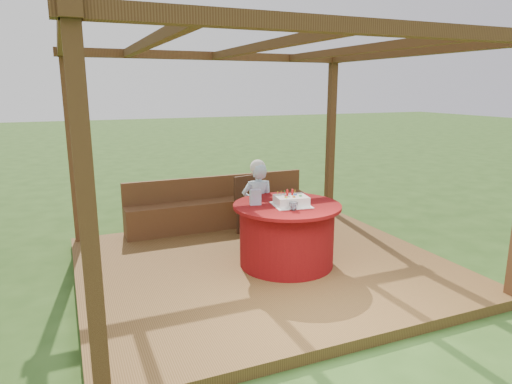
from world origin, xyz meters
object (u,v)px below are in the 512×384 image
at_px(table, 287,234).
at_px(drinking_glass, 293,206).
at_px(bench, 220,210).
at_px(chair, 251,202).
at_px(elderly_woman, 258,204).
at_px(gift_bag, 255,197).
at_px(birthday_cake, 291,201).

height_order(table, drinking_glass, drinking_glass).
height_order(bench, drinking_glass, drinking_glass).
relative_size(chair, drinking_glass, 8.41).
xyz_separation_m(elderly_woman, gift_bag, (-0.28, -0.57, 0.25)).
distance_m(bench, birthday_cake, 2.03).
relative_size(elderly_woman, drinking_glass, 11.84).
distance_m(elderly_woman, birthday_cake, 0.80).
bearing_deg(chair, gift_bag, -109.88).
bearing_deg(table, elderly_woman, 97.41).
relative_size(bench, elderly_woman, 2.40).
relative_size(birthday_cake, gift_bag, 2.63).
bearing_deg(elderly_woman, birthday_cake, -81.28).
bearing_deg(birthday_cake, gift_bag, 153.35).
bearing_deg(gift_bag, birthday_cake, -14.64).
relative_size(bench, table, 2.24).
bearing_deg(gift_bag, drinking_glass, -41.82).
bearing_deg(drinking_glass, birthday_cake, 69.12).
height_order(table, birthday_cake, birthday_cake).
relative_size(chair, elderly_woman, 0.71).
distance_m(elderly_woman, drinking_glass, 1.01).
distance_m(gift_bag, drinking_glass, 0.52).
relative_size(elderly_woman, gift_bag, 6.55).
relative_size(table, gift_bag, 7.03).
xyz_separation_m(table, chair, (0.07, 1.33, 0.10)).
height_order(bench, chair, chair).
distance_m(table, elderly_woman, 0.75).
bearing_deg(table, gift_bag, 159.40).
height_order(chair, gift_bag, gift_bag).
bearing_deg(birthday_cake, bench, 98.13).
height_order(bench, gift_bag, gift_bag).
height_order(chair, drinking_glass, chair).
xyz_separation_m(chair, elderly_woman, (-0.16, -0.63, 0.14)).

